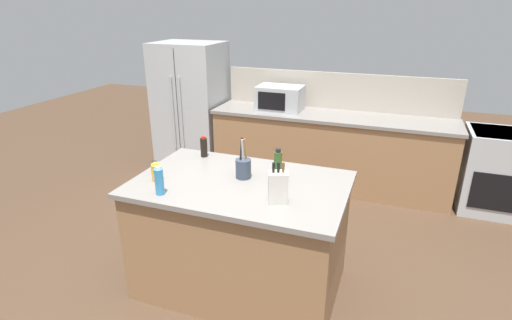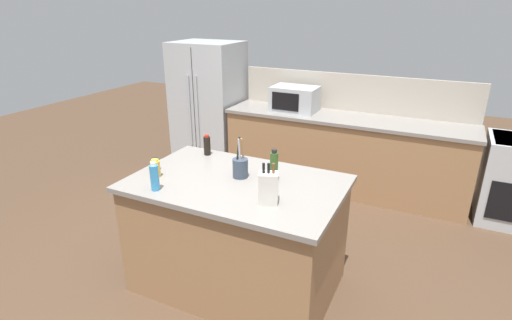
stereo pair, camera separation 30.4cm
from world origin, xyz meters
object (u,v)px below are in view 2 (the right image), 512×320
at_px(microwave, 295,99).
at_px(dish_soap_bottle, 155,177).
at_px(spice_jar_oregano, 156,164).
at_px(olive_oil_bottle, 274,166).
at_px(soy_sauce_bottle, 207,145).
at_px(refrigerator, 209,105).
at_px(knife_block, 268,188).
at_px(honey_jar, 155,168).
at_px(utensil_crock, 240,167).

xyz_separation_m(microwave, dish_soap_bottle, (-0.10, -2.58, -0.05)).
relative_size(spice_jar_oregano, dish_soap_bottle, 0.49).
bearing_deg(olive_oil_bottle, soy_sauce_bottle, 160.97).
height_order(olive_oil_bottle, soy_sauce_bottle, olive_oil_bottle).
height_order(refrigerator, olive_oil_bottle, refrigerator).
relative_size(knife_block, spice_jar_oregano, 2.78).
xyz_separation_m(microwave, honey_jar, (-0.25, -2.39, -0.09)).
xyz_separation_m(microwave, soy_sauce_bottle, (-0.15, -1.80, -0.07)).
bearing_deg(knife_block, dish_soap_bottle, 170.10).
bearing_deg(olive_oil_bottle, utensil_crock, -170.49).
distance_m(spice_jar_oregano, honey_jar, 0.14).
xyz_separation_m(knife_block, dish_soap_bottle, (-0.82, -0.17, -0.01)).
relative_size(knife_block, olive_oil_bottle, 1.13).
bearing_deg(spice_jar_oregano, honey_jar, -50.96).
bearing_deg(soy_sauce_bottle, microwave, 85.35).
distance_m(olive_oil_bottle, honey_jar, 0.92).
distance_m(refrigerator, olive_oil_bottle, 2.86).
bearing_deg(refrigerator, spice_jar_oregano, -67.54).
distance_m(knife_block, spice_jar_oregano, 1.07).
xyz_separation_m(utensil_crock, spice_jar_oregano, (-0.69, -0.17, -0.03)).
bearing_deg(spice_jar_oregano, dish_soap_bottle, -51.44).
bearing_deg(honey_jar, spice_jar_oregano, 129.04).
relative_size(microwave, utensil_crock, 1.74).
bearing_deg(microwave, honey_jar, -95.93).
bearing_deg(knife_block, honey_jar, 157.15).
bearing_deg(knife_block, microwave, 85.09).
xyz_separation_m(refrigerator, spice_jar_oregano, (0.97, -2.33, 0.12)).
bearing_deg(soy_sauce_bottle, utensil_crock, -31.71).
bearing_deg(honey_jar, utensil_crock, 25.14).
bearing_deg(dish_soap_bottle, soy_sauce_bottle, 93.63).
bearing_deg(utensil_crock, refrigerator, 127.38).
relative_size(utensil_crock, honey_jar, 2.22).
bearing_deg(honey_jar, knife_block, -1.26).
bearing_deg(honey_jar, soy_sauce_bottle, 80.21).
distance_m(dish_soap_bottle, soy_sauce_bottle, 0.78).
relative_size(utensil_crock, spice_jar_oregano, 3.07).
height_order(knife_block, spice_jar_oregano, knife_block).
bearing_deg(knife_block, refrigerator, 107.82).
distance_m(refrigerator, utensil_crock, 2.73).
bearing_deg(microwave, soy_sauce_bottle, -94.65).
height_order(utensil_crock, soy_sauce_bottle, utensil_crock).
relative_size(refrigerator, honey_jar, 11.97).
height_order(olive_oil_bottle, honey_jar, olive_oil_bottle).
xyz_separation_m(olive_oil_bottle, soy_sauce_bottle, (-0.76, 0.26, -0.03)).
bearing_deg(spice_jar_oregano, olive_oil_bottle, 12.78).
bearing_deg(spice_jar_oregano, microwave, 81.60).
relative_size(honey_jar, dish_soap_bottle, 0.67).
relative_size(refrigerator, knife_block, 5.96).
distance_m(olive_oil_bottle, dish_soap_bottle, 0.88).
height_order(refrigerator, dish_soap_bottle, refrigerator).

